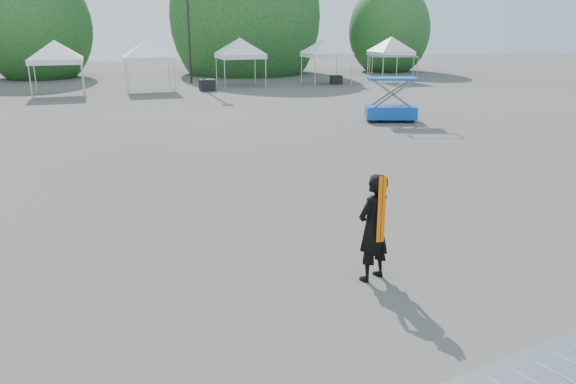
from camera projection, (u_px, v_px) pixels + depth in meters
name	position (u px, v px, depth m)	size (l,w,h in m)	color
ground	(281.00, 234.00, 12.06)	(120.00, 120.00, 0.00)	#474442
light_pole_east	(188.00, 6.00, 40.45)	(0.60, 0.25, 9.80)	black
tree_mid_w	(36.00, 28.00, 44.91)	(4.16, 4.16, 6.33)	#382314
tree_mid_e	(245.00, 16.00, 48.80)	(5.12, 5.12, 7.79)	#382314
tree_far_e	(389.00, 31.00, 51.20)	(3.84, 3.84, 5.84)	#382314
tent_d	(54.00, 45.00, 34.16)	(4.39, 4.39, 3.88)	silver
tent_e	(147.00, 43.00, 36.21)	(4.36, 4.36, 3.88)	silver
tent_f	(240.00, 42.00, 39.23)	(4.38, 4.38, 3.88)	silver
tent_g	(327.00, 41.00, 40.50)	(4.28, 4.28, 3.88)	silver
tent_h	(392.00, 40.00, 42.36)	(3.88, 3.88, 3.88)	silver
man	(373.00, 228.00, 9.70)	(0.83, 0.71, 1.93)	black
scissor_lift	(392.00, 89.00, 25.34)	(2.52, 1.82, 2.93)	#0C4CA0
barrier_mid	(550.00, 382.00, 7.05)	(2.69, 1.70, 0.08)	#A0A2A8
crate_mid	(207.00, 85.00, 37.08)	(0.97, 0.76, 0.76)	black
crate_east	(336.00, 80.00, 41.23)	(0.80, 0.63, 0.63)	black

